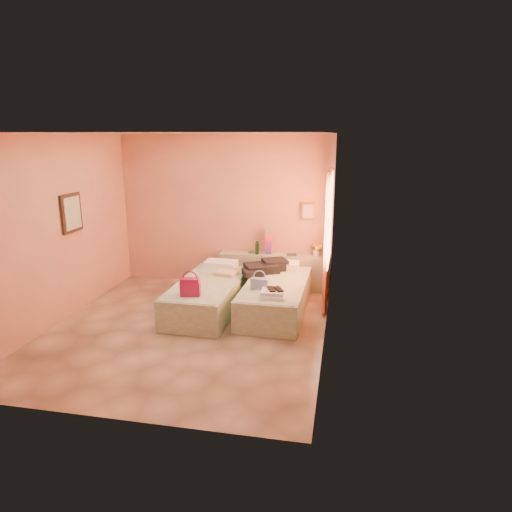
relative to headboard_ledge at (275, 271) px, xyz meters
The scene contains 16 objects.
ground 2.34m from the headboard_ledge, 114.90° to the right, with size 4.50×4.50×0.00m, color tan.
room_walls 2.25m from the headboard_ledge, 116.65° to the right, with size 4.02×4.51×2.81m.
headboard_ledge is the anchor object (origin of this frame).
bed_left 1.61m from the headboard_ledge, 123.22° to the right, with size 0.90×2.00×0.50m, color beige.
bed_right 1.20m from the headboard_ledge, 80.30° to the right, with size 0.90×2.00×0.50m, color beige.
water_bottle 0.55m from the headboard_ledge, 167.19° to the right, with size 0.07×0.07×0.24m, color #163C1A.
rainbow_box 0.58m from the headboard_ledge, behind, with size 0.11×0.11×0.49m, color #9B1349.
small_dish 0.56m from the headboard_ledge, behind, with size 0.12×0.12×0.03m, color #488559.
green_book 0.46m from the headboard_ledge, ahead, with size 0.17×0.12×0.03m, color #23412E.
flower_vase 0.88m from the headboard_ledge, ahead, with size 0.21×0.21×0.27m, color white.
magenta_handbag 2.25m from the headboard_ledge, 114.76° to the right, with size 0.29×0.16×0.27m, color #9B1349.
khaki_garment 1.18m from the headboard_ledge, 126.10° to the right, with size 0.35×0.28×0.06m, color tan.
clothes_pile 0.73m from the headboard_ledge, 96.52° to the right, with size 0.60×0.60×0.18m, color black.
blue_handbag 1.56m from the headboard_ledge, 89.93° to the right, with size 0.26×0.11×0.17m, color #4255A0.
towel_stack 1.91m from the headboard_ledge, 81.47° to the right, with size 0.35×0.30×0.10m, color white.
sandal_pair 1.87m from the headboard_ledge, 81.21° to the right, with size 0.17×0.23×0.02m, color black.
Camera 1 is at (2.20, -5.92, 2.78)m, focal length 32.00 mm.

